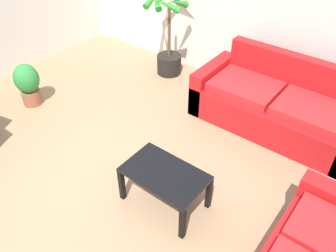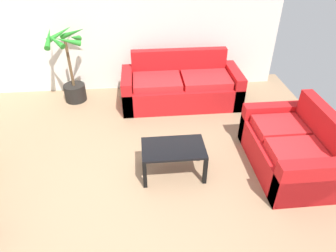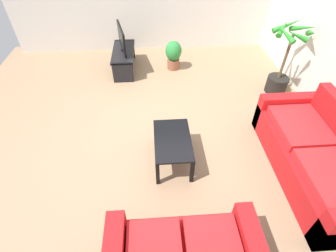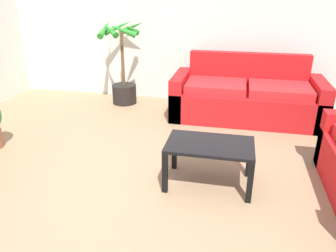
% 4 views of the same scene
% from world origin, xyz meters
% --- Properties ---
extents(ground_plane, '(6.60, 6.60, 0.00)m').
position_xyz_m(ground_plane, '(0.00, 0.00, 0.00)').
color(ground_plane, '#937556').
extents(wall_back, '(6.00, 0.06, 2.70)m').
position_xyz_m(wall_back, '(0.00, 3.00, 1.35)').
color(wall_back, silver).
rests_on(wall_back, ground).
extents(couch_main, '(2.12, 0.90, 0.90)m').
position_xyz_m(couch_main, '(1.04, 2.28, 0.30)').
color(couch_main, red).
rests_on(couch_main, ground).
extents(couch_loveseat, '(0.90, 1.46, 0.90)m').
position_xyz_m(couch_loveseat, '(2.28, 0.36, 0.30)').
color(couch_loveseat, red).
rests_on(couch_loveseat, ground).
extents(coffee_table, '(0.82, 0.50, 0.44)m').
position_xyz_m(coffee_table, '(0.69, 0.38, 0.37)').
color(coffee_table, black).
rests_on(coffee_table, ground).
extents(potted_palm, '(0.72, 0.71, 1.35)m').
position_xyz_m(potted_palm, '(-0.94, 2.56, 0.54)').
color(potted_palm, black).
rests_on(potted_palm, ground).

